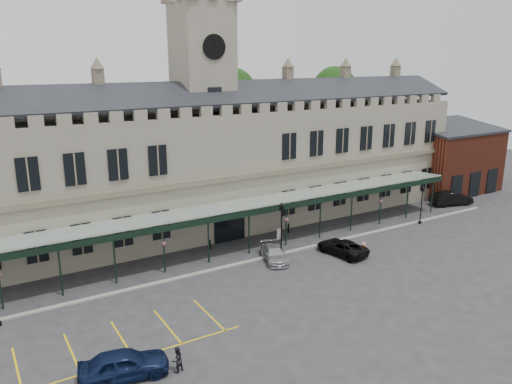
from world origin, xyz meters
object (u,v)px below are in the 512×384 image
lamp_post_mid (281,224)px  person_b (177,360)px  sign_board (279,234)px  car_taxi (274,254)px  station_building (206,166)px  car_right_b (451,198)px  traffic_cone (364,245)px  car_left_a (124,364)px  car_van (342,247)px  lamp_post_right (422,201)px  clock_tower (203,99)px

lamp_post_mid → person_b: 18.76m
sign_board → car_taxi: bearing=-138.8°
station_building → car_right_b: size_ratio=11.94×
traffic_cone → person_b: size_ratio=0.52×
car_taxi → traffic_cone: bearing=5.0°
lamp_post_mid → car_right_b: 26.26m
station_building → car_left_a: 26.27m
car_taxi → car_right_b: size_ratio=0.85×
car_left_a → car_van: size_ratio=1.00×
lamp_post_mid → traffic_cone: 8.17m
station_building → person_b: size_ratio=39.61×
car_taxi → car_van: 6.30m
station_building → person_b: 25.68m
lamp_post_right → car_left_a: bearing=-164.0°
lamp_post_right → car_taxi: size_ratio=0.97×
car_van → car_left_a: bearing=9.3°
clock_tower → car_taxi: 16.91m
lamp_post_right → car_van: (-12.81, -2.36, -1.79)m
lamp_post_mid → car_taxi: bearing=-145.7°
lamp_post_right → traffic_cone: lamp_post_right is taller
lamp_post_right → car_right_b: bearing=18.4°
station_building → car_right_b: bearing=-15.6°
lamp_post_mid → sign_board: 4.42m
sign_board → lamp_post_right: bearing=-23.5°
car_taxi → person_b: size_ratio=2.83×
lamp_post_mid → traffic_cone: lamp_post_mid is taller
clock_tower → sign_board: clock_tower is taller
sign_board → person_b: bearing=-148.5°
lamp_post_mid → car_van: (4.62, -2.86, -2.20)m
car_left_a → car_taxi: size_ratio=1.14×
sign_board → car_van: car_van is taller
clock_tower → car_taxi: clock_tower is taller
car_left_a → car_van: car_left_a is taller
station_building → car_left_a: bearing=-125.8°
station_building → lamp_post_right: size_ratio=14.40×
lamp_post_right → person_b: lamp_post_right is taller
car_right_b → sign_board: bearing=103.7°
car_left_a → lamp_post_right: bearing=-63.5°
car_van → car_right_b: size_ratio=0.97×
traffic_cone → person_b: (-21.89, -8.59, 0.38)m
lamp_post_mid → car_left_a: lamp_post_mid is taller
station_building → car_taxi: 12.73m
clock_tower → lamp_post_mid: clock_tower is taller
sign_board → car_left_a: car_left_a is taller
lamp_post_mid → station_building: bearing=103.0°
sign_board → car_right_b: size_ratio=0.22×
person_b → lamp_post_right: bearing=-178.5°
clock_tower → car_right_b: (28.45, -8.04, -12.28)m
car_taxi → lamp_post_right: bearing=19.2°
traffic_cone → car_left_a: size_ratio=0.16×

